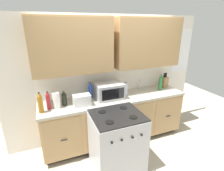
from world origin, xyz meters
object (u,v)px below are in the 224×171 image
(microwave, at_px, (109,91))
(stove_range, at_px, (117,141))
(paper_towel_roll, at_px, (56,100))
(bottle_dark, at_px, (64,98))
(knife_block, at_px, (164,82))
(toaster, at_px, (82,100))
(bottle_amber, at_px, (40,103))
(bottle_green, at_px, (160,82))
(bottle_clear, at_px, (126,89))
(bottle_red, at_px, (48,101))
(bottle_blue, at_px, (90,90))

(microwave, bearing_deg, stove_range, -100.58)
(paper_towel_roll, xyz_separation_m, bottle_dark, (0.13, 0.06, -0.01))
(knife_block, distance_m, paper_towel_roll, 2.22)
(toaster, distance_m, bottle_amber, 0.63)
(stove_range, xyz_separation_m, toaster, (-0.40, 0.52, 0.55))
(toaster, relative_size, bottle_green, 0.85)
(microwave, xyz_separation_m, paper_towel_roll, (-0.92, -0.05, -0.01))
(microwave, bearing_deg, bottle_clear, 2.58)
(bottle_red, bearing_deg, bottle_green, 1.57)
(knife_block, xyz_separation_m, paper_towel_roll, (-2.22, -0.17, 0.01))
(stove_range, xyz_separation_m, bottle_clear, (0.47, 0.66, 0.58))
(bottle_green, bearing_deg, bottle_amber, -176.84)
(stove_range, relative_size, bottle_green, 2.88)
(bottle_red, bearing_deg, stove_range, -32.52)
(stove_range, distance_m, bottle_blue, 1.00)
(bottle_dark, bearing_deg, bottle_clear, 0.47)
(paper_towel_roll, xyz_separation_m, bottle_clear, (1.26, 0.07, -0.01))
(knife_block, relative_size, bottle_blue, 1.04)
(knife_block, bearing_deg, paper_towel_roll, -175.64)
(stove_range, distance_m, bottle_clear, 1.00)
(bottle_amber, bearing_deg, knife_block, 5.80)
(toaster, bearing_deg, paper_towel_roll, 168.99)
(bottle_amber, bearing_deg, toaster, 0.36)
(bottle_amber, bearing_deg, bottle_blue, 17.46)
(microwave, height_order, bottle_amber, bottle_amber)
(toaster, height_order, paper_towel_roll, paper_towel_roll)
(bottle_amber, bearing_deg, bottle_dark, 20.80)
(paper_towel_roll, bearing_deg, bottle_red, -173.52)
(microwave, relative_size, knife_block, 1.55)
(bottle_green, height_order, bottle_red, bottle_green)
(toaster, height_order, bottle_dark, bottle_dark)
(knife_block, distance_m, bottle_amber, 2.46)
(knife_block, height_order, bottle_red, knife_block)
(stove_range, height_order, toaster, toaster)
(microwave, xyz_separation_m, knife_block, (1.30, 0.12, -0.02))
(bottle_dark, bearing_deg, microwave, -0.45)
(stove_range, height_order, paper_towel_roll, paper_towel_roll)
(knife_block, bearing_deg, bottle_red, -175.53)
(bottle_dark, distance_m, bottle_red, 0.26)
(paper_towel_roll, relative_size, bottle_blue, 0.87)
(bottle_green, bearing_deg, bottle_dark, 179.62)
(bottle_green, bearing_deg, toaster, -175.77)
(bottle_green, height_order, bottle_dark, bottle_green)
(knife_block, bearing_deg, microwave, -174.84)
(microwave, bearing_deg, bottle_blue, 156.62)
(knife_block, relative_size, bottle_amber, 0.94)
(knife_block, xyz_separation_m, bottle_blue, (-1.61, 0.02, 0.03))
(bottle_dark, bearing_deg, stove_range, -44.47)
(bottle_clear, bearing_deg, paper_towel_roll, -176.95)
(microwave, height_order, bottle_clear, microwave)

